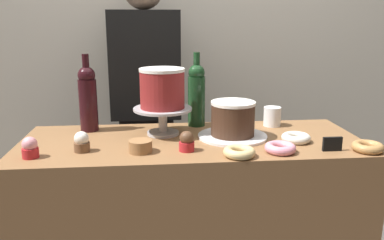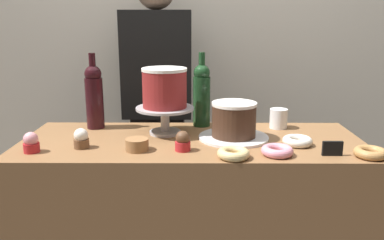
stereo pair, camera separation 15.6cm
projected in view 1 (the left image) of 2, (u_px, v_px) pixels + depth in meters
name	position (u px, v px, depth m)	size (l,w,h in m)	color
back_wall	(178.00, 29.00, 2.29)	(6.00, 0.05, 2.60)	beige
cake_stand_pedestal	(163.00, 116.00, 1.63)	(0.24, 0.24, 0.11)	#B2B2B7
white_layer_cake	(162.00, 88.00, 1.60)	(0.18, 0.18, 0.16)	maroon
silver_serving_platter	(232.00, 136.00, 1.61)	(0.28, 0.28, 0.01)	white
chocolate_round_cake	(233.00, 118.00, 1.59)	(0.18, 0.18, 0.14)	#3D2619
wine_bottle_dark_red	(88.00, 97.00, 1.67)	(0.08, 0.08, 0.33)	black
wine_bottle_green	(197.00, 94.00, 1.76)	(0.08, 0.08, 0.33)	#193D1E
cupcake_strawberry	(30.00, 148.00, 1.36)	(0.06, 0.06, 0.07)	red
cupcake_chocolate	(187.00, 142.00, 1.43)	(0.06, 0.06, 0.07)	red
cupcake_vanilla	(82.00, 142.00, 1.43)	(0.06, 0.06, 0.07)	brown
donut_pink	(280.00, 148.00, 1.42)	(0.11, 0.11, 0.03)	pink
donut_maple	(368.00, 147.00, 1.43)	(0.11, 0.11, 0.03)	#B27F47
donut_glazed	(239.00, 152.00, 1.38)	(0.11, 0.11, 0.03)	#E0C17F
donut_sugar	(296.00, 138.00, 1.55)	(0.11, 0.11, 0.03)	silver
cookie_stack	(140.00, 146.00, 1.42)	(0.08, 0.08, 0.04)	olive
price_sign_chalkboard	(332.00, 144.00, 1.44)	(0.07, 0.01, 0.05)	black
coffee_cup_ceramic	(272.00, 116.00, 1.77)	(0.08, 0.08, 0.08)	white
barista_figure	(147.00, 118.00, 2.15)	(0.36, 0.22, 1.60)	black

